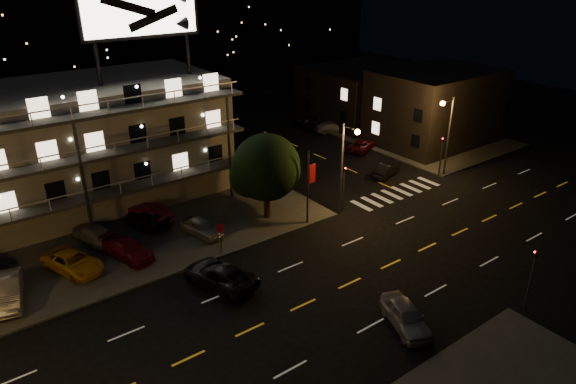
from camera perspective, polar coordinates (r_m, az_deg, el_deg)
ground at (r=34.31m, az=4.37°, el=-11.21°), size 140.00×140.00×0.00m
curb_nw at (r=45.61m, az=-26.91°, el=-4.27°), size 44.00×24.00×0.15m
curb_ne at (r=66.48m, az=12.91°, el=6.46°), size 16.00×24.00×0.15m
motel at (r=47.79m, az=-24.35°, el=4.44°), size 28.00×13.80×18.10m
side_bldg_front at (r=62.93m, az=16.01°, el=9.09°), size 14.06×10.00×8.50m
side_bldg_back at (r=70.78m, az=8.26°, el=10.80°), size 14.06×12.00×7.00m
streetlight_nc at (r=42.24m, az=6.36°, el=3.51°), size 0.44×1.92×8.00m
streetlight_ne at (r=52.25m, az=17.28°, el=6.68°), size 1.92×0.44×8.00m
signal_nw at (r=43.84m, az=6.21°, el=0.95°), size 0.20×0.27×4.60m
signal_sw at (r=34.87m, az=25.50°, el=-8.16°), size 0.20×0.27×4.60m
signal_ne at (r=52.99m, az=16.69°, el=4.26°), size 0.27×0.20×4.60m
banner_north at (r=41.06m, az=2.31°, el=0.71°), size 0.83×0.16×6.40m
stop_sign at (r=37.93m, az=-7.52°, el=-4.53°), size 0.91×0.11×2.61m
tree at (r=41.51m, az=-2.49°, el=2.53°), size 5.77×5.55×7.26m
lot_car_1 at (r=37.31m, az=-28.76°, el=-9.66°), size 2.59×4.92×1.54m
lot_car_2 at (r=38.88m, az=-22.79°, el=-7.17°), size 3.78×5.28×1.34m
lot_car_3 at (r=39.16m, az=-17.41°, el=-6.06°), size 3.09×4.93×1.33m
lot_car_4 at (r=40.80m, az=-9.59°, el=-3.90°), size 2.51×4.17×1.33m
lot_car_7 at (r=42.24m, az=-20.79°, el=-4.27°), size 2.75×4.70×1.28m
lot_car_8 at (r=42.92m, az=-15.46°, el=-2.91°), size 2.88×4.53×1.44m
lot_car_9 at (r=43.75m, az=-15.07°, el=-2.29°), size 2.61×4.73×1.48m
side_car_0 at (r=52.51m, az=10.88°, el=2.43°), size 4.07×2.43×1.27m
side_car_1 at (r=59.23m, az=8.16°, el=5.17°), size 4.82×3.57×1.22m
side_car_2 at (r=65.16m, az=4.97°, el=7.17°), size 4.90×3.44×1.32m
side_car_3 at (r=67.15m, az=2.63°, el=7.85°), size 4.62×2.42×1.50m
road_car_east at (r=31.98m, az=12.94°, el=-13.26°), size 3.18×4.64×1.47m
road_car_west at (r=34.93m, az=-7.60°, el=-9.15°), size 4.01×5.96×1.52m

